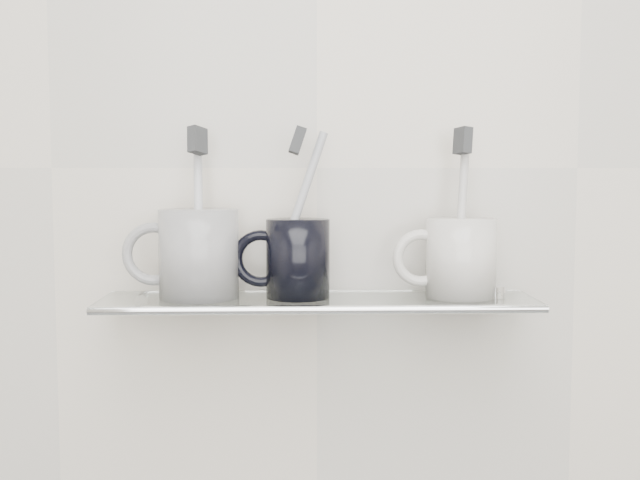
{
  "coord_description": "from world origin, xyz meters",
  "views": [
    {
      "loc": [
        -0.02,
        0.12,
        1.25
      ],
      "look_at": [
        0.0,
        1.04,
        1.17
      ],
      "focal_mm": 45.0,
      "sensor_mm": 36.0,
      "label": 1
    }
  ],
  "objects_px": {
    "mug_left": "(199,254)",
    "mug_center": "(298,259)",
    "shelf_glass": "(318,301)",
    "mug_right": "(461,258)"
  },
  "relations": [
    {
      "from": "mug_center",
      "to": "mug_right",
      "type": "distance_m",
      "value": 0.19
    },
    {
      "from": "mug_center",
      "to": "mug_right",
      "type": "relative_size",
      "value": 0.99
    },
    {
      "from": "shelf_glass",
      "to": "mug_left",
      "type": "bearing_deg",
      "value": 177.91
    },
    {
      "from": "mug_center",
      "to": "mug_left",
      "type": "bearing_deg",
      "value": -157.46
    },
    {
      "from": "mug_left",
      "to": "mug_center",
      "type": "distance_m",
      "value": 0.11
    },
    {
      "from": "mug_left",
      "to": "mug_center",
      "type": "relative_size",
      "value": 1.13
    },
    {
      "from": "mug_left",
      "to": "mug_center",
      "type": "xyz_separation_m",
      "value": [
        0.11,
        0.0,
        -0.01
      ]
    },
    {
      "from": "mug_left",
      "to": "mug_center",
      "type": "height_order",
      "value": "mug_left"
    },
    {
      "from": "mug_left",
      "to": "mug_right",
      "type": "xyz_separation_m",
      "value": [
        0.3,
        0.0,
        -0.01
      ]
    },
    {
      "from": "mug_left",
      "to": "mug_center",
      "type": "bearing_deg",
      "value": -10.72
    }
  ]
}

